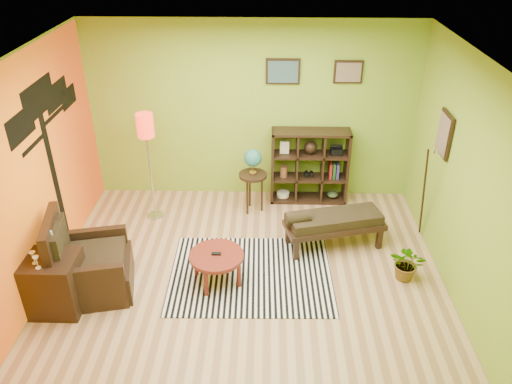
{
  "coord_description": "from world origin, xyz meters",
  "views": [
    {
      "loc": [
        0.25,
        -4.96,
        4.15
      ],
      "look_at": [
        0.1,
        0.42,
        1.05
      ],
      "focal_mm": 35.0,
      "sensor_mm": 36.0,
      "label": 1
    }
  ],
  "objects_px": {
    "coffee_table": "(217,258)",
    "bench": "(332,222)",
    "globe_table": "(253,165)",
    "cube_shelf": "(310,166)",
    "armchair": "(88,268)",
    "floor_lamp": "(146,135)",
    "side_cabinet": "(55,283)",
    "potted_plant": "(407,267)"
  },
  "relations": [
    {
      "from": "cube_shelf",
      "to": "potted_plant",
      "type": "relative_size",
      "value": 2.5
    },
    {
      "from": "floor_lamp",
      "to": "cube_shelf",
      "type": "distance_m",
      "value": 2.56
    },
    {
      "from": "coffee_table",
      "to": "armchair",
      "type": "bearing_deg",
      "value": -172.73
    },
    {
      "from": "armchair",
      "to": "globe_table",
      "type": "xyz_separation_m",
      "value": [
        1.94,
        1.91,
        0.46
      ]
    },
    {
      "from": "coffee_table",
      "to": "cube_shelf",
      "type": "relative_size",
      "value": 0.56
    },
    {
      "from": "floor_lamp",
      "to": "potted_plant",
      "type": "relative_size",
      "value": 3.47
    },
    {
      "from": "floor_lamp",
      "to": "potted_plant",
      "type": "distance_m",
      "value": 3.93
    },
    {
      "from": "coffee_table",
      "to": "globe_table",
      "type": "xyz_separation_m",
      "value": [
        0.4,
        1.72,
        0.43
      ]
    },
    {
      "from": "cube_shelf",
      "to": "potted_plant",
      "type": "height_order",
      "value": "cube_shelf"
    },
    {
      "from": "armchair",
      "to": "cube_shelf",
      "type": "xyz_separation_m",
      "value": [
        2.83,
        2.26,
        0.28
      ]
    },
    {
      "from": "coffee_table",
      "to": "potted_plant",
      "type": "height_order",
      "value": "coffee_table"
    },
    {
      "from": "coffee_table",
      "to": "side_cabinet",
      "type": "bearing_deg",
      "value": -164.09
    },
    {
      "from": "side_cabinet",
      "to": "floor_lamp",
      "type": "relative_size",
      "value": 0.61
    },
    {
      "from": "armchair",
      "to": "side_cabinet",
      "type": "relative_size",
      "value": 1.04
    },
    {
      "from": "globe_table",
      "to": "armchair",
      "type": "bearing_deg",
      "value": -135.43
    },
    {
      "from": "coffee_table",
      "to": "cube_shelf",
      "type": "xyz_separation_m",
      "value": [
        1.29,
        2.06,
        0.24
      ]
    },
    {
      "from": "side_cabinet",
      "to": "globe_table",
      "type": "bearing_deg",
      "value": 45.16
    },
    {
      "from": "side_cabinet",
      "to": "potted_plant",
      "type": "relative_size",
      "value": 2.13
    },
    {
      "from": "coffee_table",
      "to": "bench",
      "type": "bearing_deg",
      "value": 27.75
    },
    {
      "from": "coffee_table",
      "to": "globe_table",
      "type": "distance_m",
      "value": 1.81
    },
    {
      "from": "cube_shelf",
      "to": "armchair",
      "type": "bearing_deg",
      "value": -141.4
    },
    {
      "from": "floor_lamp",
      "to": "globe_table",
      "type": "bearing_deg",
      "value": 8.48
    },
    {
      "from": "side_cabinet",
      "to": "globe_table",
      "type": "distance_m",
      "value": 3.18
    },
    {
      "from": "floor_lamp",
      "to": "cube_shelf",
      "type": "bearing_deg",
      "value": 13.46
    },
    {
      "from": "coffee_table",
      "to": "side_cabinet",
      "type": "relative_size",
      "value": 0.66
    },
    {
      "from": "floor_lamp",
      "to": "bench",
      "type": "relative_size",
      "value": 1.16
    },
    {
      "from": "globe_table",
      "to": "potted_plant",
      "type": "relative_size",
      "value": 2.16
    },
    {
      "from": "cube_shelf",
      "to": "bench",
      "type": "xyz_separation_m",
      "value": [
        0.22,
        -1.27,
        -0.2
      ]
    },
    {
      "from": "floor_lamp",
      "to": "cube_shelf",
      "type": "relative_size",
      "value": 1.39
    },
    {
      "from": "cube_shelf",
      "to": "potted_plant",
      "type": "xyz_separation_m",
      "value": [
        1.11,
        -1.95,
        -0.41
      ]
    },
    {
      "from": "coffee_table",
      "to": "potted_plant",
      "type": "bearing_deg",
      "value": 2.68
    },
    {
      "from": "floor_lamp",
      "to": "bench",
      "type": "height_order",
      "value": "floor_lamp"
    },
    {
      "from": "globe_table",
      "to": "floor_lamp",
      "type": "bearing_deg",
      "value": -171.52
    },
    {
      "from": "armchair",
      "to": "side_cabinet",
      "type": "height_order",
      "value": "armchair"
    },
    {
      "from": "potted_plant",
      "to": "bench",
      "type": "bearing_deg",
      "value": 142.61
    },
    {
      "from": "armchair",
      "to": "floor_lamp",
      "type": "xyz_separation_m",
      "value": [
        0.45,
        1.69,
        1.03
      ]
    },
    {
      "from": "side_cabinet",
      "to": "globe_table",
      "type": "height_order",
      "value": "globe_table"
    },
    {
      "from": "floor_lamp",
      "to": "globe_table",
      "type": "relative_size",
      "value": 1.61
    },
    {
      "from": "floor_lamp",
      "to": "side_cabinet",
      "type": "bearing_deg",
      "value": -109.99
    },
    {
      "from": "globe_table",
      "to": "cube_shelf",
      "type": "xyz_separation_m",
      "value": [
        0.89,
        0.35,
        -0.19
      ]
    },
    {
      "from": "globe_table",
      "to": "bench",
      "type": "distance_m",
      "value": 1.49
    },
    {
      "from": "coffee_table",
      "to": "side_cabinet",
      "type": "xyz_separation_m",
      "value": [
        -1.83,
        -0.52,
        -0.0
      ]
    }
  ]
}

